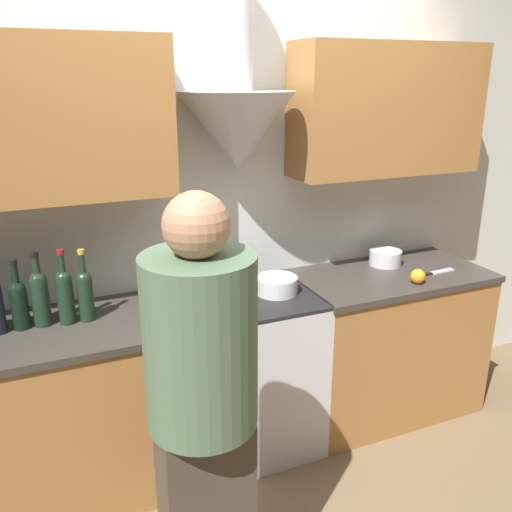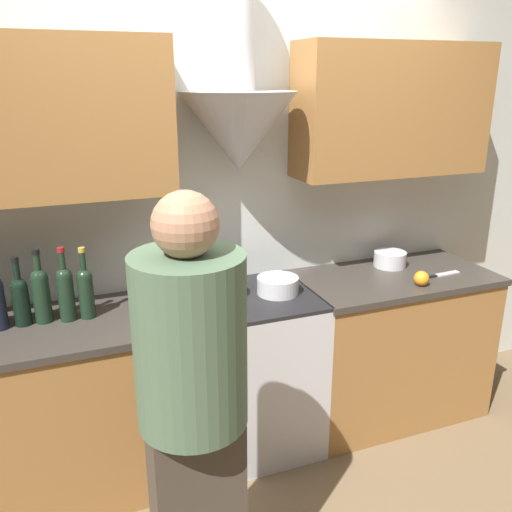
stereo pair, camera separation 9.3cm
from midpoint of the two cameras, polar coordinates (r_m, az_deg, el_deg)
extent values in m
plane|color=brown|center=(3.03, 0.84, -22.27)|extent=(12.00, 12.00, 0.00)
cube|color=silver|center=(2.98, -4.17, 5.26)|extent=(8.40, 0.06, 2.60)
cone|color=silver|center=(2.74, -3.03, 12.94)|extent=(0.58, 0.58, 0.38)
cylinder|color=silver|center=(2.74, -3.23, 23.68)|extent=(0.16, 0.16, 0.64)
cube|color=#9E6B38|center=(2.57, -25.58, 12.76)|extent=(1.36, 0.32, 0.70)
cube|color=#9E6B38|center=(3.16, 12.79, 14.78)|extent=(1.11, 0.32, 0.70)
cube|color=#9E6B38|center=(2.87, -21.77, -15.69)|extent=(1.36, 0.60, 0.86)
cube|color=#38332D|center=(2.66, -22.90, -7.63)|extent=(1.38, 0.62, 0.03)
cube|color=#9E6B38|center=(3.41, 12.64, -9.06)|extent=(1.11, 0.60, 0.86)
cube|color=#38332D|center=(3.23, 13.19, -2.01)|extent=(1.13, 0.62, 0.03)
cube|color=silver|center=(3.02, -1.67, -12.28)|extent=(0.68, 0.60, 0.87)
cube|color=black|center=(2.81, 0.65, -15.70)|extent=(0.48, 0.01, 0.39)
cube|color=black|center=(2.82, -1.75, -4.44)|extent=(0.68, 0.60, 0.02)
cube|color=silver|center=(3.07, -3.60, -3.67)|extent=(0.68, 0.06, 0.10)
cylinder|color=black|center=(2.67, -24.51, -5.10)|extent=(0.08, 0.08, 0.19)
sphere|color=black|center=(2.64, -24.78, -3.23)|extent=(0.07, 0.07, 0.07)
cylinder|color=black|center=(2.61, -24.97, -1.86)|extent=(0.03, 0.03, 0.10)
cylinder|color=black|center=(2.60, -25.15, -0.59)|extent=(0.03, 0.03, 0.02)
cylinder|color=black|center=(2.66, -22.64, -4.57)|extent=(0.08, 0.08, 0.22)
sphere|color=black|center=(2.62, -22.93, -2.36)|extent=(0.08, 0.08, 0.08)
cylinder|color=black|center=(2.60, -23.11, -1.04)|extent=(0.03, 0.03, 0.09)
cylinder|color=black|center=(2.58, -23.26, 0.16)|extent=(0.03, 0.03, 0.02)
cylinder|color=black|center=(2.64, -20.34, -4.44)|extent=(0.07, 0.07, 0.22)
sphere|color=black|center=(2.60, -20.61, -2.22)|extent=(0.07, 0.07, 0.07)
cylinder|color=black|center=(2.58, -20.77, -0.87)|extent=(0.03, 0.03, 0.10)
cylinder|color=maroon|center=(2.56, -20.92, 0.38)|extent=(0.03, 0.03, 0.02)
cylinder|color=black|center=(2.64, -18.43, -4.35)|extent=(0.07, 0.07, 0.21)
sphere|color=black|center=(2.61, -18.65, -2.27)|extent=(0.07, 0.07, 0.07)
cylinder|color=black|center=(2.59, -18.80, -0.89)|extent=(0.03, 0.03, 0.10)
cylinder|color=gold|center=(2.57, -18.94, 0.41)|extent=(0.03, 0.03, 0.02)
cylinder|color=silver|center=(2.77, -5.00, -3.24)|extent=(0.23, 0.23, 0.13)
cylinder|color=silver|center=(2.84, 1.27, -3.08)|extent=(0.22, 0.22, 0.09)
sphere|color=orange|center=(3.08, 15.86, -2.07)|extent=(0.08, 0.08, 0.08)
cylinder|color=silver|center=(3.34, 12.69, -0.16)|extent=(0.19, 0.19, 0.09)
cube|color=silver|center=(3.32, 18.24, -1.54)|extent=(0.16, 0.05, 0.01)
cube|color=black|center=(3.23, 16.59, -1.91)|extent=(0.10, 0.03, 0.01)
cylinder|color=#4C664C|center=(1.79, -7.36, -9.06)|extent=(0.37, 0.37, 0.60)
sphere|color=#AD7A5B|center=(1.65, -7.91, 3.23)|extent=(0.21, 0.21, 0.21)
camera|label=1|loc=(0.05, -91.00, -0.33)|focal=38.00mm
camera|label=2|loc=(0.05, 89.00, 0.33)|focal=38.00mm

